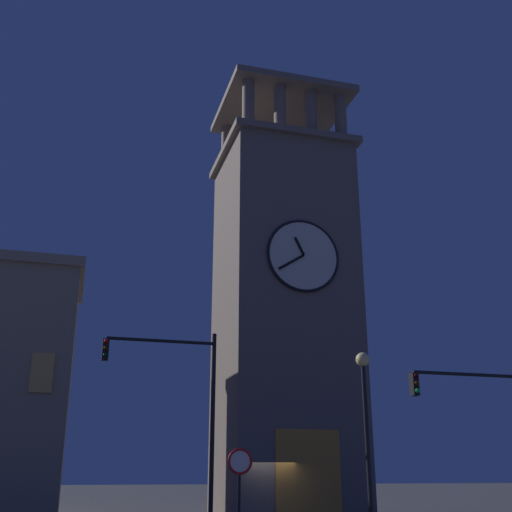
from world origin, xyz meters
name	(u,v)px	position (x,y,z in m)	size (l,w,h in m)	color
clocktower	(284,310)	(-1.90, -2.85, 10.58)	(7.42, 7.07, 26.06)	#75665B
traffic_signal_near	(487,417)	(-4.78, 10.26, 3.84)	(4.27, 0.41, 5.62)	black
traffic_signal_mid	(180,396)	(5.26, 6.76, 4.62)	(4.11, 0.41, 6.94)	black
street_lamp	(365,409)	(0.28, 11.36, 3.88)	(0.44, 0.44, 5.63)	black
no_horn_sign	(240,469)	(3.89, 10.01, 2.15)	(0.78, 0.14, 2.75)	black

